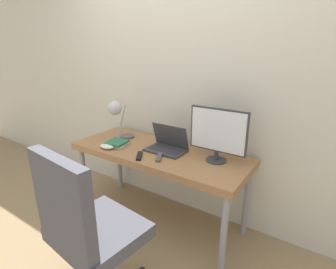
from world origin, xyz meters
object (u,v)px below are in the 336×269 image
(game_controller, at_px, (107,146))
(desk_lamp, at_px, (117,112))
(laptop, at_px, (167,145))
(book_stack, at_px, (117,143))
(office_chair, at_px, (86,224))
(monitor, at_px, (218,133))

(game_controller, bearing_deg, desk_lamp, 105.95)
(laptop, bearing_deg, book_stack, -160.13)
(office_chair, relative_size, game_controller, 7.36)
(laptop, height_order, game_controller, laptop)
(game_controller, bearing_deg, book_stack, 74.02)
(desk_lamp, xyz_separation_m, game_controller, (0.06, -0.20, -0.27))
(laptop, height_order, book_stack, laptop)
(laptop, bearing_deg, game_controller, -151.86)
(laptop, bearing_deg, desk_lamp, -174.09)
(desk_lamp, distance_m, office_chair, 1.18)
(monitor, bearing_deg, game_controller, -162.38)
(office_chair, relative_size, book_stack, 5.33)
(office_chair, xyz_separation_m, game_controller, (-0.56, 0.72, 0.14))
(desk_lamp, distance_m, book_stack, 0.30)
(monitor, xyz_separation_m, desk_lamp, (-0.99, -0.09, 0.05))
(laptop, height_order, monitor, monitor)
(laptop, relative_size, office_chair, 0.32)
(desk_lamp, distance_m, game_controller, 0.34)
(laptop, xyz_separation_m, office_chair, (0.08, -0.98, -0.17))
(monitor, distance_m, desk_lamp, 0.99)
(monitor, distance_m, office_chair, 1.14)
(laptop, relative_size, book_stack, 1.72)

